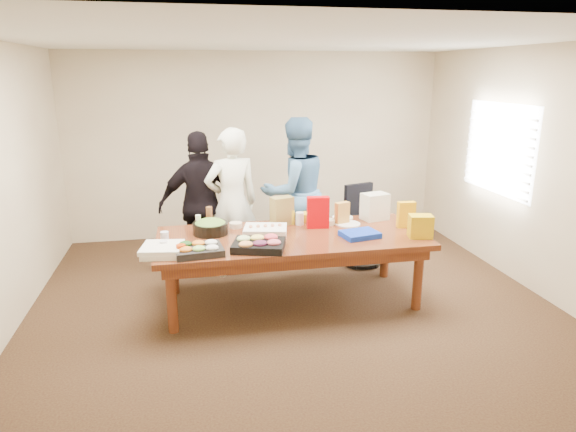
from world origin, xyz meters
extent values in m
cube|color=#47301E|center=(0.00, 0.00, -0.01)|extent=(5.50, 5.00, 0.02)
cube|color=white|center=(0.00, 0.00, 2.71)|extent=(5.50, 5.00, 0.02)
cube|color=beige|center=(0.00, 2.50, 1.35)|extent=(5.50, 0.04, 2.70)
cube|color=beige|center=(0.00, -2.50, 1.35)|extent=(5.50, 0.04, 2.70)
cube|color=beige|center=(2.75, 0.00, 1.35)|extent=(0.04, 5.00, 2.70)
cube|color=white|center=(2.72, 0.60, 1.50)|extent=(0.03, 1.40, 1.10)
cube|color=beige|center=(2.68, 0.60, 1.50)|extent=(0.04, 1.36, 1.00)
cube|color=#4C1C0F|center=(0.00, 0.00, 0.38)|extent=(2.80, 1.20, 0.75)
cube|color=black|center=(1.11, 0.90, 0.49)|extent=(0.62, 0.62, 0.98)
imported|color=silver|center=(-0.54, 0.90, 0.90)|extent=(0.74, 0.57, 1.80)
imported|color=teal|center=(0.28, 1.15, 0.94)|extent=(1.07, 0.94, 1.88)
imported|color=black|center=(-0.89, 0.99, 0.88)|extent=(1.07, 0.53, 1.75)
cube|color=black|center=(-0.97, -0.38, 0.78)|extent=(0.48, 0.39, 0.07)
cube|color=black|center=(-0.40, -0.35, 0.79)|extent=(0.58, 0.51, 0.07)
cube|color=white|center=(-0.26, 0.10, 0.79)|extent=(0.51, 0.43, 0.08)
cylinder|color=black|center=(-0.83, 0.23, 0.81)|extent=(0.39, 0.39, 0.12)
cube|color=#0F30B1|center=(0.69, -0.19, 0.78)|extent=(0.42, 0.35, 0.06)
cube|color=#CF0005|center=(0.34, 0.21, 0.92)|extent=(0.25, 0.12, 0.35)
cube|color=#F7B00B|center=(1.30, 0.04, 0.89)|extent=(0.20, 0.09, 0.29)
cube|color=#C18737|center=(0.64, 0.29, 0.88)|extent=(0.18, 0.12, 0.25)
cylinder|color=white|center=(0.17, 0.36, 0.82)|extent=(0.12, 0.12, 0.14)
cylinder|color=yellow|center=(0.09, 0.40, 0.83)|extent=(0.07, 0.07, 0.16)
cylinder|color=brown|center=(-0.83, 0.52, 0.86)|extent=(0.08, 0.08, 0.22)
cylinder|color=#F8F7CC|center=(-0.95, 0.36, 0.84)|extent=(0.07, 0.07, 0.18)
cube|color=gold|center=(0.35, 0.46, 0.79)|extent=(0.31, 0.28, 0.09)
cube|color=brown|center=(0.00, 0.52, 0.80)|extent=(0.28, 0.13, 0.11)
cube|color=olive|center=(-0.03, 0.41, 0.91)|extent=(0.27, 0.21, 0.32)
cylinder|color=#B63304|center=(-1.14, -0.41, 0.81)|extent=(0.10, 0.10, 0.12)
cylinder|color=white|center=(-1.30, -0.24, 0.80)|extent=(0.09, 0.09, 0.10)
cylinder|color=white|center=(-1.30, 0.03, 0.81)|extent=(0.10, 0.10, 0.11)
cube|color=white|center=(-1.30, -0.32, 0.77)|extent=(0.42, 0.42, 0.04)
cube|color=white|center=(-1.31, -0.32, 0.81)|extent=(0.43, 0.43, 0.04)
cylinder|color=silver|center=(0.70, 0.26, 0.76)|extent=(0.33, 0.33, 0.02)
cylinder|color=silver|center=(0.72, 0.52, 0.76)|extent=(0.31, 0.31, 0.02)
cylinder|color=beige|center=(0.49, 0.30, 0.78)|extent=(0.18, 0.18, 0.06)
cylinder|color=beige|center=(-0.55, 0.39, 0.78)|extent=(0.18, 0.18, 0.06)
cube|color=beige|center=(1.07, 0.40, 0.90)|extent=(0.33, 0.27, 0.31)
cube|color=#D7AB09|center=(1.30, -0.32, 0.87)|extent=(0.26, 0.21, 0.24)
camera|label=1|loc=(-1.03, -4.95, 2.41)|focal=31.47mm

